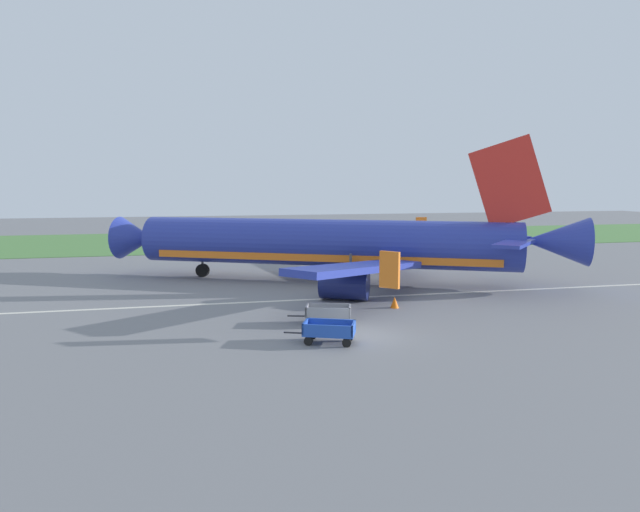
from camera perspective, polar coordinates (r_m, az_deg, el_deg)
name	(u,v)px	position (r m, az deg, el deg)	size (l,w,h in m)	color
ground_plane	(362,336)	(29.86, 4.20, -7.96)	(220.00, 220.00, 0.00)	slate
grass_strip	(255,240)	(79.10, -6.55, 1.62)	(220.00, 28.00, 0.06)	#518442
apron_stripe	(321,299)	(38.89, 0.07, -4.32)	(120.00, 0.36, 0.01)	silver
airplane	(337,244)	(44.96, 1.74, 1.20)	(35.31, 29.08, 11.34)	#28389E
baggage_cart_nearest	(329,331)	(28.34, 0.90, -7.52)	(3.57, 2.24, 1.07)	#234CB2
baggage_cart_second_in_row	(328,314)	(32.00, 0.81, -5.79)	(3.61, 2.06, 1.07)	gray
traffic_cone_near_plane	(395,302)	(36.47, 7.47, -4.61)	(0.54, 0.54, 0.71)	orange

